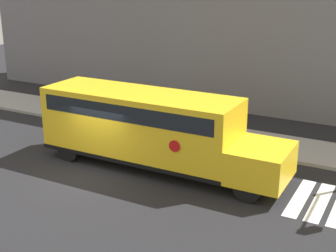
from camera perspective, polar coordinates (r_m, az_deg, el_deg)
name	(u,v)px	position (r m, az deg, el deg)	size (l,w,h in m)	color
ground_plane	(89,175)	(18.78, -9.57, -5.93)	(60.00, 60.00, 0.00)	black
sidewalk_strip	(168,127)	(23.83, -0.05, -0.18)	(44.00, 3.00, 0.15)	#9E9E99
school_bus	(149,126)	(18.74, -2.28, 0.02)	(10.20, 2.57, 3.07)	yellow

